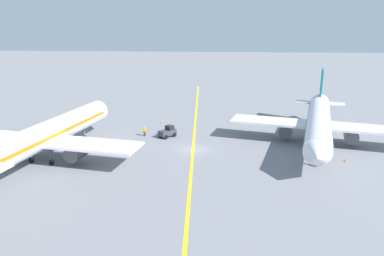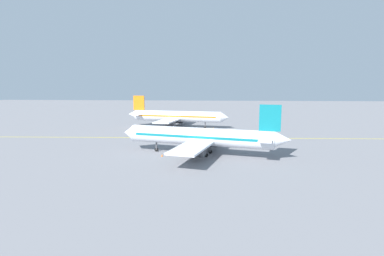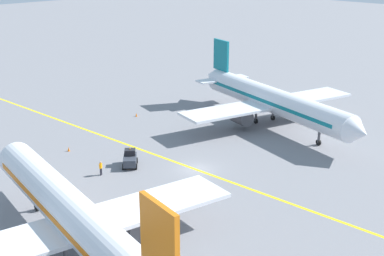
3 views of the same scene
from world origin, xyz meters
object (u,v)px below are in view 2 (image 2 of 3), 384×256
(airplane_at_gate, at_px, (201,137))
(baggage_tug_dark, at_px, (213,132))
(traffic_cone_mid_apron, at_px, (245,133))
(traffic_cone_by_wingtip, at_px, (274,144))
(traffic_cone_near_nose, at_px, (162,155))
(traffic_cone_far_edge, at_px, (204,129))
(airplane_adjacent_stand, at_px, (176,116))
(ground_crew_worker, at_px, (213,130))

(airplane_at_gate, bearing_deg, baggage_tug_dark, -5.00)
(baggage_tug_dark, relative_size, traffic_cone_mid_apron, 5.91)
(traffic_cone_mid_apron, distance_m, traffic_cone_by_wingtip, 16.51)
(airplane_at_gate, bearing_deg, traffic_cone_near_nose, 105.70)
(traffic_cone_near_nose, distance_m, traffic_cone_by_wingtip, 28.35)
(traffic_cone_near_nose, height_order, traffic_cone_far_edge, same)
(airplane_adjacent_stand, relative_size, ground_crew_worker, 21.09)
(baggage_tug_dark, distance_m, traffic_cone_mid_apron, 9.76)
(airplane_at_gate, relative_size, traffic_cone_by_wingtip, 63.85)
(airplane_at_gate, distance_m, baggage_tug_dark, 24.84)
(ground_crew_worker, height_order, traffic_cone_far_edge, ground_crew_worker)
(traffic_cone_near_nose, relative_size, traffic_cone_far_edge, 1.00)
(traffic_cone_mid_apron, relative_size, traffic_cone_by_wingtip, 1.00)
(ground_crew_worker, bearing_deg, traffic_cone_by_wingtip, -139.22)
(ground_crew_worker, xyz_separation_m, traffic_cone_far_edge, (5.97, 3.05, -0.63))
(ground_crew_worker, distance_m, traffic_cone_far_edge, 6.74)
(airplane_adjacent_stand, xyz_separation_m, traffic_cone_by_wingtip, (-28.48, -27.39, -3.43))
(airplane_at_gate, relative_size, traffic_cone_mid_apron, 63.85)
(traffic_cone_mid_apron, bearing_deg, airplane_adjacent_stand, 59.44)
(traffic_cone_by_wingtip, bearing_deg, ground_crew_worker, 40.78)
(baggage_tug_dark, height_order, traffic_cone_near_nose, baggage_tug_dark)
(airplane_at_gate, distance_m, traffic_cone_by_wingtip, 20.92)
(traffic_cone_far_edge, bearing_deg, traffic_cone_mid_apron, -121.39)
(airplane_adjacent_stand, xyz_separation_m, traffic_cone_near_nose, (-42.25, -2.62, -3.43))
(baggage_tug_dark, relative_size, traffic_cone_near_nose, 5.91)
(traffic_cone_far_edge, bearing_deg, traffic_cone_near_nose, 169.22)
(airplane_adjacent_stand, bearing_deg, ground_crew_worker, -132.01)
(ground_crew_worker, bearing_deg, airplane_at_gate, 175.32)
(airplane_at_gate, height_order, traffic_cone_near_nose, airplane_at_gate)
(traffic_cone_near_nose, xyz_separation_m, traffic_cone_far_edge, (36.81, -7.01, 0.00))
(baggage_tug_dark, xyz_separation_m, traffic_cone_far_edge, (10.05, 2.85, -0.63))
(baggage_tug_dark, bearing_deg, traffic_cone_far_edge, 15.82)
(airplane_adjacent_stand, distance_m, traffic_cone_mid_apron, 25.63)
(airplane_at_gate, xyz_separation_m, traffic_cone_far_edge, (34.64, 0.70, -3.43))
(baggage_tug_dark, bearing_deg, traffic_cone_mid_apron, -74.62)
(traffic_cone_mid_apron, distance_m, traffic_cone_far_edge, 14.34)
(baggage_tug_dark, xyz_separation_m, traffic_cone_near_nose, (-26.75, 9.86, -0.63))
(airplane_adjacent_stand, xyz_separation_m, baggage_tug_dark, (-15.50, -12.48, -2.81))
(airplane_adjacent_stand, distance_m, traffic_cone_near_nose, 42.47)
(traffic_cone_far_edge, bearing_deg, ground_crew_worker, -152.97)
(traffic_cone_near_nose, distance_m, traffic_cone_mid_apron, 35.09)
(baggage_tug_dark, xyz_separation_m, traffic_cone_by_wingtip, (-12.98, -14.91, -0.63))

